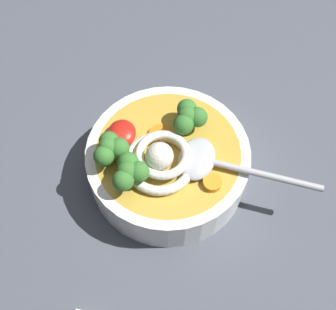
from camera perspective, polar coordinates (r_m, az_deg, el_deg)
name	(u,v)px	position (r cm, az deg, el deg)	size (l,w,h in cm)	color
table_slab	(174,180)	(61.41, 0.80, -3.16)	(97.99, 97.99, 3.30)	#474C56
soup_bowl	(168,166)	(57.06, 0.00, -1.43)	(20.44, 20.44, 5.84)	white
noodle_pile	(160,159)	(52.95, -0.97, -0.52)	(9.55, 9.36, 3.84)	silver
soup_spoon	(208,161)	(53.46, 5.13, -0.80)	(7.84, 17.49, 1.60)	#B7B7BC
chili_sauce_dollop	(122,133)	(55.53, -5.92, 2.80)	(3.92, 3.53, 1.76)	red
broccoli_floret_far	(110,148)	(52.79, -7.39, 0.93)	(4.82, 4.14, 3.81)	#7A9E60
broccoli_floret_beside_noodles	(189,117)	(54.76, 2.65, 4.87)	(4.90, 4.22, 3.88)	#7A9E60
broccoli_floret_near_spoon	(129,172)	(50.92, -4.94, -2.13)	(4.89, 4.21, 3.86)	#7A9E60
carrot_slice_beside_chili	(160,134)	(55.90, -0.98, 2.64)	(2.90, 2.90, 0.47)	orange
carrot_slice_left	(212,183)	(52.64, 5.68, -3.53)	(2.26, 2.26, 0.75)	orange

